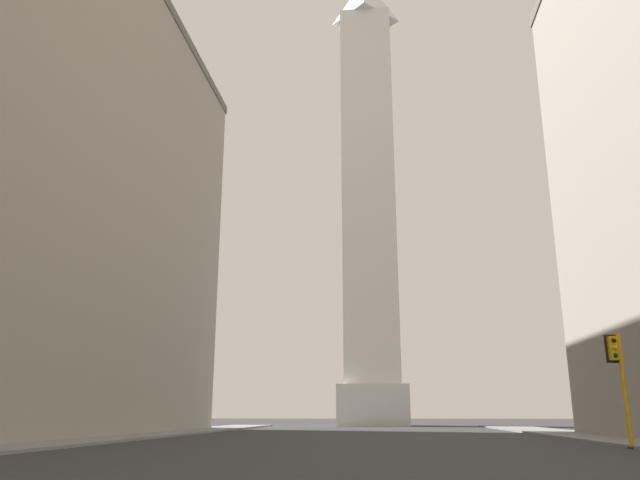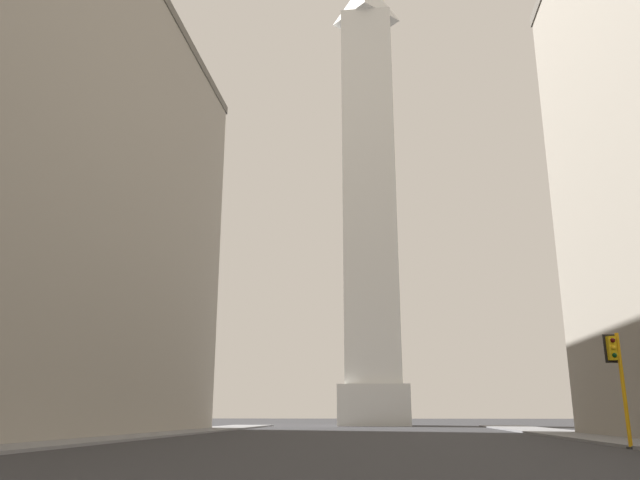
% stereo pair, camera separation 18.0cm
% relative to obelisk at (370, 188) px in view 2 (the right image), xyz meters
% --- Properties ---
extents(sidewalk_left, '(5.00, 99.08, 0.15)m').
position_rel_obelisk_xyz_m(sidewalk_left, '(-15.18, -52.84, -32.48)').
color(sidewalk_left, slate).
rests_on(sidewalk_left, ground_plane).
extents(obelisk, '(9.11, 9.11, 67.65)m').
position_rel_obelisk_xyz_m(obelisk, '(0.00, 0.00, 0.00)').
color(obelisk, silver).
rests_on(obelisk, ground_plane).
extents(traffic_light_mid_right, '(0.80, 0.52, 5.15)m').
position_rel_obelisk_xyz_m(traffic_light_mid_right, '(12.54, -53.37, -29.15)').
color(traffic_light_mid_right, orange).
rests_on(traffic_light_mid_right, ground_plane).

